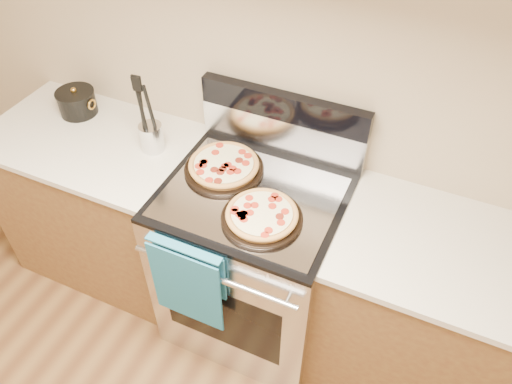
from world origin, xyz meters
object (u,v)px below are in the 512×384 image
at_px(utensil_crock, 152,137).
at_px(saucepan, 77,103).
at_px(pepperoni_pizza_back, 224,166).
at_px(pepperoni_pizza_front, 262,216).
at_px(range_body, 254,263).

distance_m(utensil_crock, saucepan, 0.51).
bearing_deg(pepperoni_pizza_back, pepperoni_pizza_front, -36.62).
bearing_deg(range_body, pepperoni_pizza_front, -53.62).
bearing_deg(pepperoni_pizza_front, range_body, 126.38).
xyz_separation_m(pepperoni_pizza_back, pepperoni_pizza_front, (0.27, -0.20, -0.00)).
distance_m(pepperoni_pizza_front, utensil_crock, 0.68).
bearing_deg(saucepan, pepperoni_pizza_back, -6.99).
bearing_deg(range_body, pepperoni_pizza_back, 158.01).
bearing_deg(utensil_crock, pepperoni_pizza_back, -2.20).
xyz_separation_m(range_body, pepperoni_pizza_front, (0.10, -0.13, 0.50)).
height_order(utensil_crock, saucepan, utensil_crock).
height_order(pepperoni_pizza_front, saucepan, saucepan).
bearing_deg(saucepan, range_body, -9.61).
bearing_deg(utensil_crock, saucepan, 169.48).
height_order(pepperoni_pizza_front, utensil_crock, utensil_crock).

